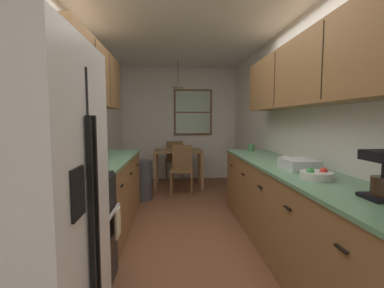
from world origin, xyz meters
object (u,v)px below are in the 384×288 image
refrigerator (16,220)px  mug_spare (285,160)px  microwave_over_range (45,75)px  dining_chair_far (174,158)px  dining_table (178,156)px  dish_rack (299,164)px  dining_chair_near (182,167)px  stove_range (67,235)px  mug_by_coffeemaker (251,147)px  fruit_bowl (317,175)px  storage_canister (84,158)px  trash_bin (142,180)px

refrigerator → mug_spare: refrigerator is taller
microwave_over_range → dining_chair_far: size_ratio=0.68×
dining_table → dish_rack: 3.24m
dining_chair_far → refrigerator: bearing=-99.9°
microwave_over_range → dining_chair_near: 3.25m
stove_range → mug_spare: (2.00, 0.61, 0.47)m
dining_table → mug_spare: (1.05, -2.76, 0.32)m
refrigerator → mug_by_coffeemaker: bearing=53.2°
dining_chair_far → mug_by_coffeemaker: mug_by_coffeemaker is taller
stove_range → microwave_over_range: (-0.11, 0.00, 1.22)m
dining_table → mug_by_coffeemaker: (1.06, -1.50, 0.32)m
dining_chair_far → mug_spare: mug_spare is taller
mug_spare → fruit_bowl: 0.70m
dining_chair_near → mug_spare: mug_spare is taller
stove_range → storage_canister: bearing=90.7°
mug_by_coffeemaker → dish_rack: size_ratio=0.35×
trash_bin → fruit_bowl: size_ratio=2.71×
microwave_over_range → dining_chair_far: 4.23m
stove_range → dish_rack: size_ratio=3.24×
microwave_over_range → trash_bin: (0.41, 2.50, -1.36)m
refrigerator → dining_table: bearing=77.8°
stove_range → microwave_over_range: bearing=180.0°
dining_chair_far → microwave_over_range: bearing=-104.0°
stove_range → dining_table: (0.94, 3.38, 0.16)m
stove_range → dining_chair_near: stove_range is taller
microwave_over_range → mug_spare: size_ratio=5.36×
trash_bin → dish_rack: (1.71, -2.17, 0.61)m
refrigerator → fruit_bowl: bearing=19.1°
refrigerator → mug_spare: size_ratio=15.30×
dish_rack → mug_by_coffeemaker: bearing=89.7°
dining_table → mug_by_coffeemaker: 1.87m
trash_bin → dining_table: bearing=53.5°
refrigerator → trash_bin: refrigerator is taller
dining_table → mug_by_coffeemaker: bearing=-54.6°
trash_bin → storage_canister: bearing=-98.5°
microwave_over_range → dining_chair_near: microwave_over_range is taller
mug_spare → dining_table: bearing=110.8°
trash_bin → dining_chair_far: bearing=68.2°
mug_by_coffeemaker → mug_spare: bearing=-90.6°
dining_chair_far → mug_by_coffeemaker: (1.14, -2.06, 0.45)m
mug_spare → fruit_bowl: size_ratio=0.46×
refrigerator → dining_chair_far: size_ratio=1.95×
dining_chair_far → mug_spare: (1.13, -3.32, 0.44)m
refrigerator → trash_bin: size_ratio=2.60×
trash_bin → fruit_bowl: 3.12m
refrigerator → trash_bin: (0.24, 3.24, -0.54)m
dining_chair_near → fruit_bowl: 3.09m
trash_bin → fruit_bowl: (1.65, -2.58, 0.60)m
dining_chair_near → fruit_bowl: size_ratio=3.61×
microwave_over_range → storage_canister: (0.11, 0.48, -0.69)m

